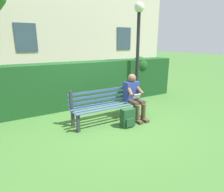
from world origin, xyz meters
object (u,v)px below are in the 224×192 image
at_px(person_seated, 134,95).
at_px(lamp_post, 138,40).
at_px(park_bench, 108,104).
at_px(backpack, 128,118).

relative_size(person_seated, lamp_post, 0.37).
bearing_deg(park_bench, lamp_post, -148.83).
bearing_deg(backpack, lamp_post, -132.46).
xyz_separation_m(park_bench, lamp_post, (-1.66, -1.00, 1.61)).
xyz_separation_m(park_bench, person_seated, (-0.66, 0.18, 0.17)).
relative_size(park_bench, person_seated, 1.72).
relative_size(person_seated, backpack, 2.60).
height_order(park_bench, person_seated, person_seated).
bearing_deg(person_seated, park_bench, -15.54).
bearing_deg(lamp_post, backpack, 47.54).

